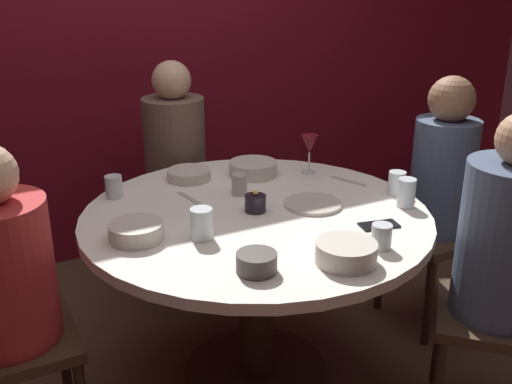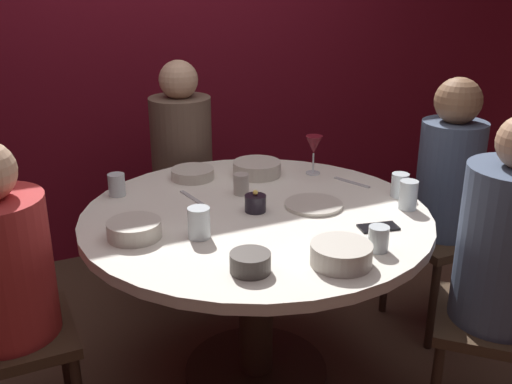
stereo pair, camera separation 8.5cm
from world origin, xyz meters
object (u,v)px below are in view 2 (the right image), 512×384
at_px(seated_diner_front_right, 507,250).
at_px(bowl_sauce_side, 193,174).
at_px(wine_glass, 314,146).
at_px(dinner_plate, 314,205).
at_px(bowl_rice_portion, 250,262).
at_px(cell_phone, 378,227).
at_px(bowl_small_white, 341,254).
at_px(seated_diner_left, 1,269).
at_px(cup_center_front, 400,185).
at_px(bowl_serving_large, 257,168).
at_px(seated_diner_right, 449,179).
at_px(cup_beside_wine, 241,184).
at_px(bowl_salad_center, 134,229).
at_px(cup_near_candle, 117,185).
at_px(seated_diner_back, 182,152).
at_px(cup_by_right_diner, 378,239).
at_px(candle_holder, 257,203).
at_px(cup_by_left_diner, 408,195).
at_px(dining_table, 256,248).
at_px(cup_far_edge, 199,223).

xyz_separation_m(seated_diner_front_right, bowl_sauce_side, (-0.72, 1.09, 0.03)).
relative_size(wine_glass, dinner_plate, 0.78).
bearing_deg(bowl_rice_portion, seated_diner_front_right, -13.91).
distance_m(cell_phone, bowl_small_white, 0.32).
xyz_separation_m(seated_diner_left, cup_center_front, (1.51, -0.10, 0.09)).
distance_m(seated_diner_front_right, bowl_serving_large, 1.11).
height_order(seated_diner_right, cup_beside_wine, seated_diner_right).
bearing_deg(seated_diner_right, wine_glass, -28.69).
xyz_separation_m(bowl_salad_center, bowl_rice_portion, (0.26, -0.39, 0.00)).
bearing_deg(cup_near_candle, seated_diner_back, 47.92).
bearing_deg(seated_diner_right, seated_diner_back, -42.86).
bearing_deg(seated_diner_right, bowl_small_white, 29.16).
bearing_deg(cup_by_right_diner, candle_holder, 114.46).
bearing_deg(bowl_rice_portion, bowl_serving_large, 63.36).
height_order(seated_diner_right, bowl_serving_large, seated_diner_right).
bearing_deg(cup_by_right_diner, seated_diner_back, 99.28).
height_order(seated_diner_back, cup_by_right_diner, seated_diner_back).
height_order(bowl_sauce_side, cup_beside_wine, cup_beside_wine).
bearing_deg(bowl_small_white, seated_diner_right, 29.16).
bearing_deg(seated_diner_right, seated_diner_left, 0.00).
distance_m(cell_phone, cup_by_left_diner, 0.24).
xyz_separation_m(bowl_serving_large, cup_beside_wine, (-0.16, -0.19, 0.01)).
bearing_deg(cup_by_right_diner, dining_table, 115.21).
height_order(seated_diner_back, wine_glass, seated_diner_back).
bearing_deg(bowl_small_white, seated_diner_front_right, -13.06).
height_order(dining_table, cup_near_candle, cup_near_candle).
distance_m(candle_holder, cup_by_right_diner, 0.52).
height_order(dining_table, bowl_rice_portion, bowl_rice_portion).
xyz_separation_m(wine_glass, cell_phone, (-0.09, -0.62, -0.12)).
xyz_separation_m(seated_diner_front_right, bowl_salad_center, (-1.11, 0.60, 0.04)).
height_order(bowl_serving_large, bowl_sauce_side, bowl_serving_large).
xyz_separation_m(seated_diner_right, cup_far_edge, (-1.23, -0.13, 0.07)).
distance_m(bowl_serving_large, cup_center_front, 0.64).
relative_size(seated_diner_back, cup_near_candle, 13.18).
bearing_deg(bowl_sauce_side, seated_diner_right, -23.81).
relative_size(bowl_rice_portion, cup_center_front, 1.31).
xyz_separation_m(bowl_salad_center, bowl_sauce_side, (0.39, 0.49, -0.01)).
distance_m(cell_phone, cup_by_right_diner, 0.18).
relative_size(seated_diner_front_right, cup_far_edge, 10.88).
bearing_deg(dinner_plate, bowl_serving_large, 95.31).
distance_m(seated_diner_right, cup_near_candle, 1.45).
height_order(bowl_rice_portion, cup_by_left_diner, cup_by_left_diner).
bearing_deg(dining_table, seated_diner_left, 180.00).
relative_size(seated_diner_front_right, cell_phone, 8.54).
relative_size(cup_by_left_diner, cup_center_front, 1.17).
height_order(dining_table, candle_holder, candle_holder).
xyz_separation_m(dinner_plate, cup_center_front, (0.37, -0.05, 0.04)).
bearing_deg(bowl_sauce_side, cup_by_right_diner, -71.44).
height_order(dining_table, seated_diner_back, seated_diner_back).
bearing_deg(cup_far_edge, bowl_rice_portion, -79.22).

